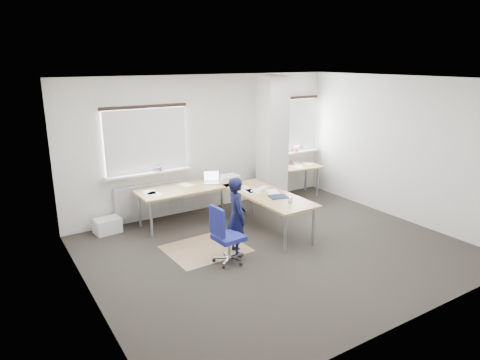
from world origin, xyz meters
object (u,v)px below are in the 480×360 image
desk_side (290,168)px  task_chair (227,247)px  desk_main (229,192)px  person (237,216)px

desk_side → task_chair: bearing=-136.1°
desk_main → desk_side: (2.12, 0.84, -0.01)m
desk_main → task_chair: bearing=-122.7°
task_chair → desk_side: bearing=31.9°
person → desk_main: bearing=-12.3°
desk_main → task_chair: size_ratio=2.72×
desk_main → person: (-0.49, -1.07, -0.04)m
desk_side → person: bearing=-135.9°
task_chair → person: size_ratio=0.74×
task_chair → person: person is taller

